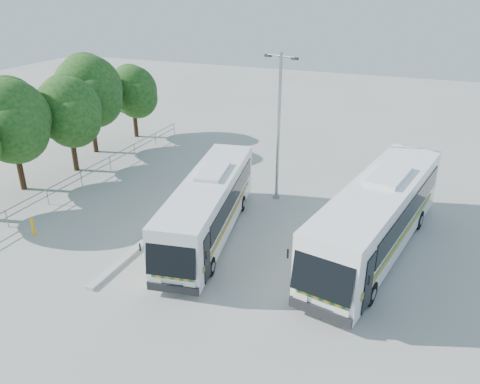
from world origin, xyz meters
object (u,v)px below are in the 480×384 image
at_px(tree_far_b, 11,119).
at_px(lamppost, 279,122).
at_px(tree_far_e, 133,91).
at_px(tree_far_d, 89,90).
at_px(tree_far_c, 69,110).
at_px(bollard, 33,227).
at_px(coach_adjacent, 377,216).
at_px(coach_main, 209,205).

bearing_deg(tree_far_b, lamppost, 17.33).
bearing_deg(tree_far_e, tree_far_d, -98.63).
distance_m(tree_far_c, tree_far_d, 3.93).
relative_size(tree_far_d, tree_far_e, 1.24).
height_order(tree_far_b, bollard, tree_far_b).
xyz_separation_m(tree_far_e, lamppost, (14.81, -7.36, 0.86)).
distance_m(tree_far_d, tree_far_e, 4.65).
xyz_separation_m(tree_far_b, coach_adjacent, (21.50, 0.59, -2.61)).
bearing_deg(tree_far_d, coach_main, -31.86).
bearing_deg(tree_far_e, bollard, -74.28).
xyz_separation_m(tree_far_b, bollard, (5.04, -4.42, -4.05)).
relative_size(coach_adjacent, bollard, 12.62).
height_order(coach_adjacent, lamppost, lamppost).
distance_m(tree_far_e, lamppost, 16.56).
bearing_deg(tree_far_d, tree_far_e, 81.37).
relative_size(tree_far_b, coach_main, 0.61).
bearing_deg(tree_far_b, coach_adjacent, 1.56).
relative_size(tree_far_e, coach_adjacent, 0.45).
xyz_separation_m(coach_adjacent, lamppost, (-6.30, 4.16, 2.80)).
bearing_deg(coach_adjacent, tree_far_d, 173.23).
relative_size(tree_far_b, tree_far_c, 1.07).
bearing_deg(tree_far_d, lamppost, -10.45).
relative_size(tree_far_b, coach_adjacent, 0.53).
bearing_deg(lamppost, coach_adjacent, -16.88).
xyz_separation_m(tree_far_c, bollard, (4.14, -8.32, -3.74)).
bearing_deg(lamppost, coach_main, -91.24).
relative_size(tree_far_e, bollard, 5.71).
height_order(tree_far_b, coach_main, tree_far_b).
height_order(coach_main, coach_adjacent, coach_adjacent).
bearing_deg(tree_far_e, tree_far_c, -86.46).
xyz_separation_m(coach_adjacent, bollard, (-16.47, -5.00, -1.43)).
distance_m(coach_main, bollard, 9.14).
height_order(lamppost, bollard, lamppost).
bearing_deg(tree_far_b, coach_main, -3.87).
height_order(tree_far_b, coach_adjacent, tree_far_b).
bearing_deg(lamppost, tree_far_e, 170.11).
xyz_separation_m(tree_far_c, lamppost, (14.31, 0.84, 0.49)).
bearing_deg(bollard, coach_main, 22.78).
bearing_deg(tree_far_c, tree_far_e, 93.54).
height_order(tree_far_c, coach_adjacent, tree_far_c).
distance_m(tree_far_e, coach_main, 18.52).
height_order(tree_far_c, tree_far_e, tree_far_c).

